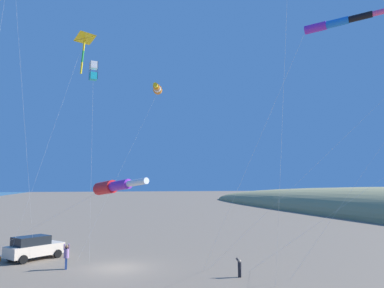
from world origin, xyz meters
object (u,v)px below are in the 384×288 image
(person_adult_flyer, at_px, (66,255))
(kite_delta_black_fish_shape, at_px, (84,38))
(parked_car, at_px, (34,247))
(kite_windsock_long_streamer_right, at_px, (344,21))
(kite_windsock_magenta_far_left, at_px, (113,186))
(person_child_green_jacket, at_px, (239,267))
(kite_windsock_white_trailing, at_px, (157,89))
(kite_box_yellow_midlevel, at_px, (93,71))

(person_adult_flyer, bearing_deg, kite_delta_black_fish_shape, -110.84)
(parked_car, distance_m, kite_windsock_long_streamer_right, 27.02)
(kite_delta_black_fish_shape, bearing_deg, kite_windsock_magenta_far_left, 104.23)
(person_child_green_jacket, bearing_deg, kite_windsock_long_streamer_right, 101.60)
(person_adult_flyer, relative_size, kite_windsock_white_trailing, 0.13)
(kite_windsock_long_streamer_right, bearing_deg, kite_delta_black_fish_shape, -53.16)
(person_adult_flyer, bearing_deg, kite_windsock_magenta_far_left, 113.79)
(person_adult_flyer, distance_m, kite_delta_black_fish_shape, 16.83)
(person_adult_flyer, bearing_deg, kite_windsock_white_trailing, -176.51)
(kite_windsock_long_streamer_right, bearing_deg, kite_windsock_white_trailing, -66.98)
(kite_box_yellow_midlevel, relative_size, kite_windsock_magenta_far_left, 1.23)
(person_child_green_jacket, height_order, kite_windsock_long_streamer_right, kite_windsock_long_streamer_right)
(parked_car, xyz_separation_m, kite_delta_black_fish_shape, (-3.33, 2.46, 16.76))
(person_adult_flyer, relative_size, kite_delta_black_fish_shape, 0.10)
(person_adult_flyer, relative_size, kite_windsock_magenta_far_left, 0.16)
(kite_delta_black_fish_shape, bearing_deg, person_child_green_jacket, 144.23)
(person_child_green_jacket, height_order, kite_box_yellow_midlevel, kite_box_yellow_midlevel)
(kite_windsock_long_streamer_right, xyz_separation_m, kite_delta_black_fish_shape, (11.92, -15.91, 4.09))
(kite_windsock_white_trailing, height_order, kite_delta_black_fish_shape, kite_delta_black_fish_shape)
(person_child_green_jacket, relative_size, kite_windsock_magenta_far_left, 0.10)
(parked_car, distance_m, kite_windsock_white_trailing, 16.07)
(kite_windsock_white_trailing, relative_size, kite_windsock_long_streamer_right, 1.02)
(kite_box_yellow_midlevel, xyz_separation_m, kite_windsock_white_trailing, (-5.02, -3.24, 0.01))
(kite_box_yellow_midlevel, bearing_deg, kite_windsock_magenta_far_left, 111.40)
(kite_windsock_white_trailing, bearing_deg, kite_windsock_long_streamer_right, 113.02)
(person_child_green_jacket, height_order, kite_windsock_magenta_far_left, kite_windsock_magenta_far_left)
(parked_car, xyz_separation_m, person_adult_flyer, (-2.64, 4.26, 0.04))
(parked_car, height_order, person_child_green_jacket, parked_car)
(parked_car, height_order, kite_windsock_long_streamer_right, kite_windsock_long_streamer_right)
(person_adult_flyer, height_order, kite_windsock_white_trailing, kite_windsock_white_trailing)
(kite_box_yellow_midlevel, height_order, kite_windsock_long_streamer_right, kite_box_yellow_midlevel)
(parked_car, bearing_deg, kite_delta_black_fish_shape, 143.54)
(kite_box_yellow_midlevel, bearing_deg, kite_delta_black_fish_shape, -81.06)
(person_child_green_jacket, relative_size, kite_box_yellow_midlevel, 0.09)
(kite_windsock_white_trailing, xyz_separation_m, kite_delta_black_fish_shape, (5.76, -1.40, 4.08))
(person_adult_flyer, xyz_separation_m, kite_windsock_magenta_far_left, (-2.68, 6.08, 4.83))
(kite_box_yellow_midlevel, distance_m, kite_windsock_magenta_far_left, 8.53)
(parked_car, distance_m, kite_delta_black_fish_shape, 17.26)
(kite_box_yellow_midlevel, bearing_deg, kite_windsock_long_streamer_right, 134.81)
(kite_box_yellow_midlevel, distance_m, kite_windsock_white_trailing, 5.98)
(person_adult_flyer, distance_m, kite_windsock_white_trailing, 14.19)
(kite_windsock_magenta_far_left, bearing_deg, person_child_green_jacket, -176.05)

